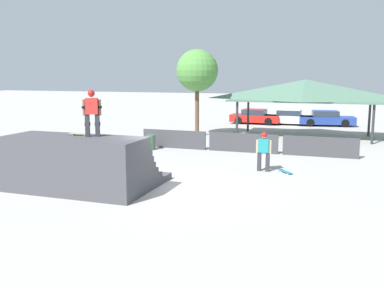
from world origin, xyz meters
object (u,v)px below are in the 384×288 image
(skater_on_deck, at_px, (92,110))
(bystander_walking, at_px, (264,148))
(skateboard_on_ground, at_px, (285,171))
(parked_car_red, at_px, (255,117))
(skateboard_on_deck, at_px, (80,134))
(tree_far_back, at_px, (197,71))
(parked_car_blue, at_px, (326,119))
(parked_car_white, at_px, (290,118))
(trash_bin, at_px, (151,142))

(skater_on_deck, xyz_separation_m, bystander_walking, (5.33, 5.28, -1.96))
(skateboard_on_ground, distance_m, parked_car_red, 18.91)
(skateboard_on_deck, xyz_separation_m, skateboard_on_ground, (6.91, 5.14, -2.02))
(tree_far_back, height_order, parked_car_blue, tree_far_back)
(skateboard_on_deck, height_order, parked_car_white, skateboard_on_deck)
(tree_far_back, distance_m, trash_bin, 7.33)
(skater_on_deck, xyz_separation_m, skateboard_on_deck, (-0.61, 0.12, -0.91))
(bystander_walking, height_order, parked_car_white, bystander_walking)
(tree_far_back, height_order, parked_car_red, tree_far_back)
(parked_car_red, bearing_deg, tree_far_back, -103.21)
(skater_on_deck, height_order, skateboard_on_deck, skater_on_deck)
(skater_on_deck, distance_m, tree_far_back, 14.84)
(skateboard_on_deck, relative_size, tree_far_back, 0.13)
(skater_on_deck, height_order, trash_bin, skater_on_deck)
(parked_car_white, bearing_deg, parked_car_red, -174.80)
(bystander_walking, bearing_deg, tree_far_back, -56.08)
(tree_far_back, xyz_separation_m, parked_car_white, (5.37, 9.10, -3.89))
(bystander_walking, height_order, parked_car_blue, bystander_walking)
(bystander_walking, xyz_separation_m, parked_car_red, (-3.84, 18.26, -0.43))
(bystander_walking, bearing_deg, skateboard_on_ground, 178.90)
(skater_on_deck, distance_m, bystander_walking, 7.76)
(skateboard_on_deck, distance_m, parked_car_blue, 25.17)
(skater_on_deck, xyz_separation_m, tree_far_back, (-0.92, 14.74, 1.50))
(bystander_walking, bearing_deg, parked_car_red, -77.68)
(parked_car_white, bearing_deg, bystander_walking, -87.84)
(skater_on_deck, distance_m, parked_car_red, 23.71)
(skateboard_on_deck, distance_m, parked_car_white, 24.30)
(bystander_walking, relative_size, parked_car_white, 0.41)
(tree_far_back, bearing_deg, skateboard_on_ground, -52.72)
(skateboard_on_ground, height_order, parked_car_red, parked_car_red)
(parked_car_blue, bearing_deg, skateboard_on_ground, -102.83)
(skateboard_on_deck, relative_size, parked_car_white, 0.18)
(tree_far_back, relative_size, parked_car_red, 1.38)
(skateboard_on_deck, relative_size, parked_car_red, 0.18)
(bystander_walking, relative_size, parked_car_red, 0.41)
(skater_on_deck, height_order, tree_far_back, tree_far_back)
(tree_far_back, bearing_deg, parked_car_white, 59.48)
(skater_on_deck, relative_size, parked_car_blue, 0.36)
(skater_on_deck, height_order, parked_car_blue, skater_on_deck)
(bystander_walking, bearing_deg, parked_car_white, -86.81)
(tree_far_back, distance_m, parked_car_white, 11.26)
(bystander_walking, xyz_separation_m, trash_bin, (-7.02, 3.40, -0.61))
(skateboard_on_ground, xyz_separation_m, trash_bin, (-7.99, 3.43, 0.37))
(bystander_walking, distance_m, parked_car_red, 18.66)
(skater_on_deck, height_order, bystander_walking, skater_on_deck)
(skater_on_deck, xyz_separation_m, trash_bin, (-1.68, 8.68, -2.57))
(skateboard_on_deck, bearing_deg, tree_far_back, 84.45)
(tree_far_back, relative_size, trash_bin, 7.00)
(parked_car_red, distance_m, parked_car_white, 2.97)
(bystander_walking, relative_size, parked_car_blue, 0.37)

